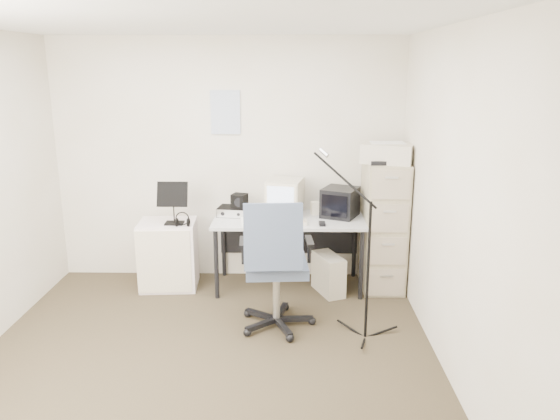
{
  "coord_description": "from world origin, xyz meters",
  "views": [
    {
      "loc": [
        0.64,
        -3.79,
        2.21
      ],
      "look_at": [
        0.55,
        0.95,
        0.95
      ],
      "focal_mm": 35.0,
      "sensor_mm": 36.0,
      "label": 1
    }
  ],
  "objects_px": {
    "desk": "(289,253)",
    "side_cart": "(169,254)",
    "office_chair": "(276,263)",
    "filing_cabinet": "(383,226)"
  },
  "relations": [
    {
      "from": "desk",
      "to": "side_cart",
      "type": "relative_size",
      "value": 2.17
    },
    {
      "from": "office_chair",
      "to": "side_cart",
      "type": "xyz_separation_m",
      "value": [
        -1.12,
        0.87,
        -0.24
      ]
    },
    {
      "from": "office_chair",
      "to": "side_cart",
      "type": "height_order",
      "value": "office_chair"
    },
    {
      "from": "filing_cabinet",
      "to": "office_chair",
      "type": "distance_m",
      "value": 1.39
    },
    {
      "from": "desk",
      "to": "office_chair",
      "type": "height_order",
      "value": "office_chair"
    },
    {
      "from": "desk",
      "to": "side_cart",
      "type": "bearing_deg",
      "value": -179.4
    },
    {
      "from": "desk",
      "to": "side_cart",
      "type": "distance_m",
      "value": 1.23
    },
    {
      "from": "side_cart",
      "to": "office_chair",
      "type": "bearing_deg",
      "value": -41.55
    },
    {
      "from": "filing_cabinet",
      "to": "desk",
      "type": "bearing_deg",
      "value": -178.19
    },
    {
      "from": "desk",
      "to": "office_chair",
      "type": "relative_size",
      "value": 1.29
    }
  ]
}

